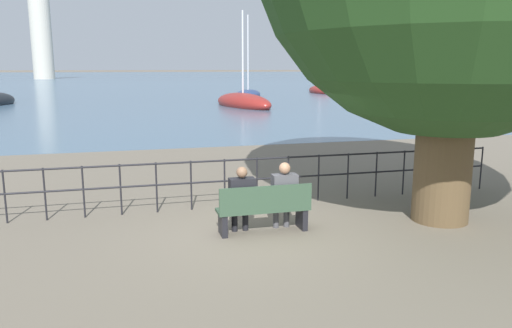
# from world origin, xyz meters

# --- Properties ---
(ground_plane) EXTENTS (1000.00, 1000.00, 0.00)m
(ground_plane) POSITION_xyz_m (0.00, 0.00, 0.00)
(ground_plane) COLOR #706656
(harbor_water) EXTENTS (600.00, 300.00, 0.01)m
(harbor_water) POSITION_xyz_m (0.00, 159.90, 0.00)
(harbor_water) COLOR slate
(harbor_water) RESTS_ON ground_plane
(park_bench) EXTENTS (1.69, 0.45, 0.90)m
(park_bench) POSITION_xyz_m (0.00, -0.06, 0.43)
(park_bench) COLOR #334C38
(park_bench) RESTS_ON ground_plane
(seated_person_left) EXTENTS (0.45, 0.35, 1.23)m
(seated_person_left) POSITION_xyz_m (-0.40, 0.01, 0.68)
(seated_person_left) COLOR black
(seated_person_left) RESTS_ON ground_plane
(seated_person_right) EXTENTS (0.46, 0.35, 1.27)m
(seated_person_right) POSITION_xyz_m (0.40, 0.01, 0.70)
(seated_person_right) COLOR #4C4C51
(seated_person_right) RESTS_ON ground_plane
(promenade_railing) EXTENTS (12.13, 0.04, 1.05)m
(promenade_railing) POSITION_xyz_m (-0.00, 1.75, 0.69)
(promenade_railing) COLOR black
(promenade_railing) RESTS_ON ground_plane
(sailboat_0) EXTENTS (4.01, 8.06, 7.48)m
(sailboat_0) POSITION_xyz_m (6.45, 28.43, 0.31)
(sailboat_0) COLOR maroon
(sailboat_0) RESTS_ON ground_plane
(sailboat_2) EXTENTS (2.24, 6.48, 9.56)m
(sailboat_2) POSITION_xyz_m (19.84, 46.07, 0.30)
(sailboat_2) COLOR maroon
(sailboat_2) RESTS_ON ground_plane
(sailboat_3) EXTENTS (4.71, 6.64, 8.32)m
(sailboat_3) POSITION_xyz_m (10.03, 41.11, 0.24)
(sailboat_3) COLOR navy
(sailboat_3) RESTS_ON ground_plane
(harbor_lighthouse) EXTENTS (5.01, 5.01, 24.59)m
(harbor_lighthouse) POSITION_xyz_m (-20.94, 128.29, 11.43)
(harbor_lighthouse) COLOR beige
(harbor_lighthouse) RESTS_ON ground_plane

